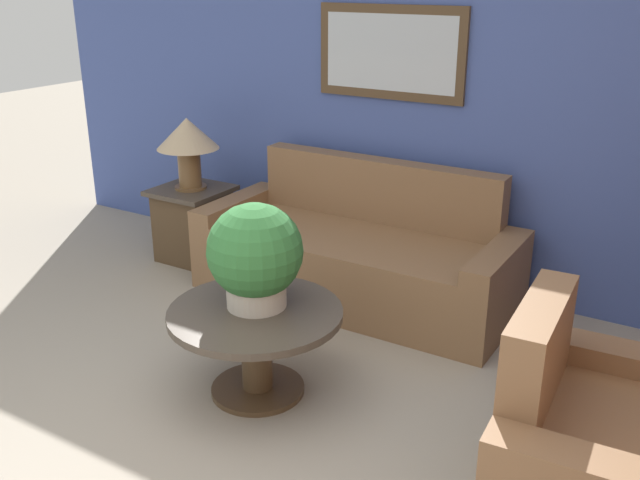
{
  "coord_description": "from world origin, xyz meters",
  "views": [
    {
      "loc": [
        1.88,
        -1.63,
        2.13
      ],
      "look_at": [
        -0.19,
        1.75,
        0.62
      ],
      "focal_mm": 40.0,
      "sensor_mm": 36.0,
      "label": 1
    }
  ],
  "objects": [
    {
      "name": "wall_back",
      "position": [
        -0.01,
        2.87,
        1.31
      ],
      "size": [
        6.78,
        0.09,
        2.6
      ],
      "color": "#42569E",
      "rests_on": "ground_plane"
    },
    {
      "name": "couch_main",
      "position": [
        -0.25,
        2.34,
        0.3
      ],
      "size": [
        2.15,
        0.87,
        0.91
      ],
      "color": "brown",
      "rests_on": "ground_plane"
    },
    {
      "name": "armchair",
      "position": [
        1.69,
        1.0,
        0.29
      ],
      "size": [
        1.04,
        1.1,
        0.91
      ],
      "rotation": [
        0.0,
        0.0,
        1.63
      ],
      "color": "brown",
      "rests_on": "ground_plane"
    },
    {
      "name": "coffee_table",
      "position": [
        -0.13,
        1.01,
        0.35
      ],
      "size": [
        0.91,
        0.91,
        0.49
      ],
      "color": "#4C3823",
      "rests_on": "ground_plane"
    },
    {
      "name": "side_table",
      "position": [
        -1.67,
        2.29,
        0.29
      ],
      "size": [
        0.53,
        0.53,
        0.57
      ],
      "color": "#4C3823",
      "rests_on": "ground_plane"
    },
    {
      "name": "table_lamp",
      "position": [
        -1.67,
        2.29,
        0.95
      ],
      "size": [
        0.46,
        0.46,
        0.54
      ],
      "color": "brown",
      "rests_on": "side_table"
    },
    {
      "name": "potted_plant_on_table",
      "position": [
        -0.15,
        1.06,
        0.77
      ],
      "size": [
        0.5,
        0.5,
        0.55
      ],
      "color": "beige",
      "rests_on": "coffee_table"
    }
  ]
}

